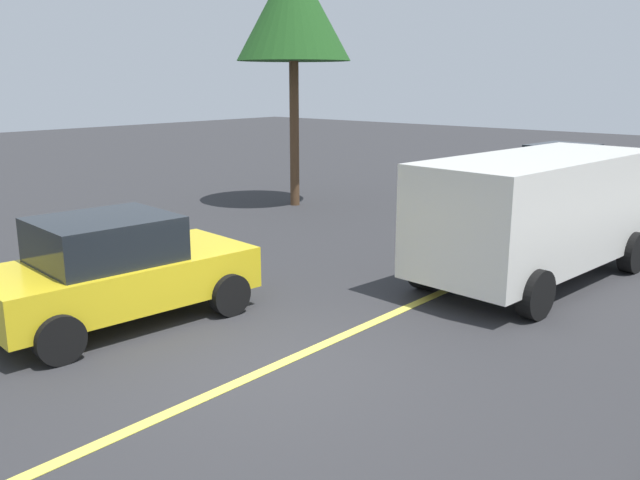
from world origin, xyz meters
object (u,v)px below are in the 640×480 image
Objects in this scene: car_yellow_mid_road at (116,269)px; car_green_crossing at (563,173)px; white_van at (537,210)px; tree_left_verge at (293,9)px.

car_green_crossing is (14.02, -0.97, 0.03)m from car_yellow_mid_road.
car_green_crossing reaches higher than car_yellow_mid_road.
white_van is 9.45m from tree_left_verge.
car_yellow_mid_road is at bearing -152.24° from tree_left_verge.
car_yellow_mid_road is at bearing 148.22° from white_van.
tree_left_verge is at bearing 135.40° from car_green_crossing.
tree_left_verge reaches higher than car_yellow_mid_road.
car_yellow_mid_road is 10.60m from tree_left_verge.
white_van reaches higher than car_green_crossing.
tree_left_verge is at bearing 27.76° from car_yellow_mid_road.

